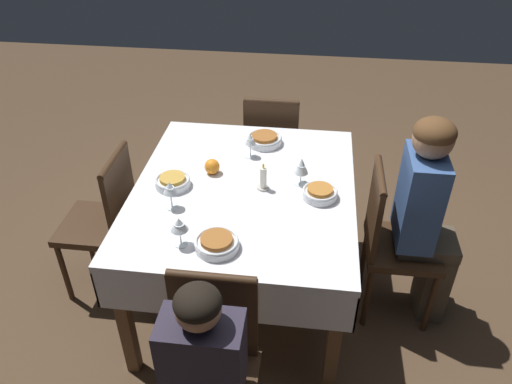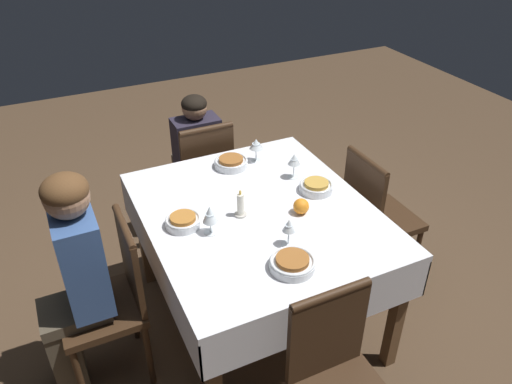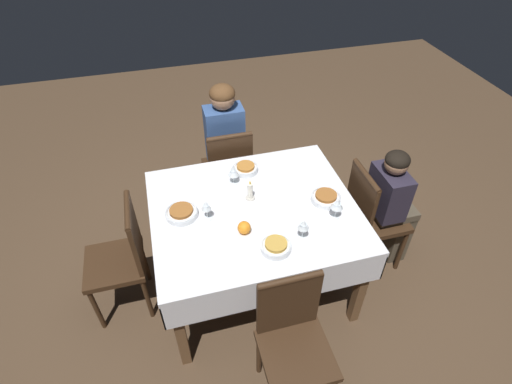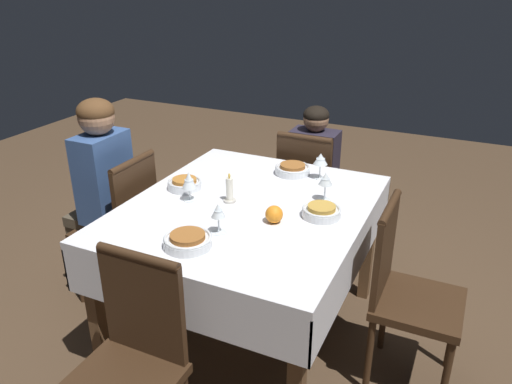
% 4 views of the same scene
% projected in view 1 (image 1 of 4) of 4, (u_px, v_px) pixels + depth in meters
% --- Properties ---
extents(ground_plane, '(8.00, 8.00, 0.00)m').
position_uv_depth(ground_plane, '(246.00, 292.00, 2.96)').
color(ground_plane, '#4C3826').
extents(dining_table, '(1.30, 1.11, 0.76)m').
position_uv_depth(dining_table, '(244.00, 201.00, 2.57)').
color(dining_table, silver).
rests_on(dining_table, ground_plane).
extents(chair_north, '(0.38, 0.38, 0.90)m').
position_uv_depth(chair_north, '(391.00, 237.00, 2.60)').
color(chair_north, '#382314').
rests_on(chair_north, ground_plane).
extents(chair_east, '(0.38, 0.38, 0.90)m').
position_uv_depth(chair_east, '(211.00, 365.00, 1.97)').
color(chair_east, '#382314').
rests_on(chair_east, ground_plane).
extents(chair_west, '(0.38, 0.38, 0.90)m').
position_uv_depth(chair_west, '(272.00, 146.00, 3.37)').
color(chair_west, '#382314').
rests_on(chair_west, ground_plane).
extents(chair_south, '(0.38, 0.38, 0.90)m').
position_uv_depth(chair_south, '(106.00, 217.00, 2.74)').
color(chair_south, '#382314').
rests_on(chair_south, ground_plane).
extents(person_adult_denim, '(0.30, 0.34, 1.19)m').
position_uv_depth(person_adult_denim, '(426.00, 213.00, 2.49)').
color(person_adult_denim, '#4C4233').
rests_on(person_adult_denim, ground_plane).
extents(bowl_north, '(0.17, 0.17, 0.06)m').
position_uv_depth(bowl_north, '(320.00, 193.00, 2.43)').
color(bowl_north, silver).
rests_on(bowl_north, dining_table).
extents(wine_glass_north, '(0.07, 0.07, 0.15)m').
position_uv_depth(wine_glass_north, '(301.00, 167.00, 2.49)').
color(wine_glass_north, white).
rests_on(wine_glass_north, dining_table).
extents(bowl_east, '(0.19, 0.19, 0.06)m').
position_uv_depth(bowl_east, '(217.00, 243.00, 2.13)').
color(bowl_east, silver).
rests_on(bowl_east, dining_table).
extents(wine_glass_east, '(0.08, 0.08, 0.14)m').
position_uv_depth(wine_glass_east, '(179.00, 225.00, 2.10)').
color(wine_glass_east, white).
rests_on(wine_glass_east, dining_table).
extents(bowl_west, '(0.20, 0.20, 0.06)m').
position_uv_depth(bowl_west, '(264.00, 139.00, 2.87)').
color(bowl_west, silver).
rests_on(bowl_west, dining_table).
extents(wine_glass_west, '(0.07, 0.07, 0.14)m').
position_uv_depth(wine_glass_west, '(250.00, 140.00, 2.71)').
color(wine_glass_west, white).
rests_on(wine_glass_west, dining_table).
extents(bowl_south, '(0.18, 0.18, 0.06)m').
position_uv_depth(bowl_south, '(173.00, 181.00, 2.52)').
color(bowl_south, silver).
rests_on(bowl_south, dining_table).
extents(wine_glass_south, '(0.07, 0.07, 0.15)m').
position_uv_depth(wine_glass_south, '(170.00, 189.00, 2.32)').
color(wine_glass_south, white).
rests_on(wine_glass_south, dining_table).
extents(candle_centerpiece, '(0.06, 0.06, 0.15)m').
position_uv_depth(candle_centerpiece, '(263.00, 179.00, 2.48)').
color(candle_centerpiece, beige).
rests_on(candle_centerpiece, dining_table).
extents(orange_fruit, '(0.08, 0.08, 0.08)m').
position_uv_depth(orange_fruit, '(212.00, 166.00, 2.61)').
color(orange_fruit, orange).
rests_on(orange_fruit, dining_table).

